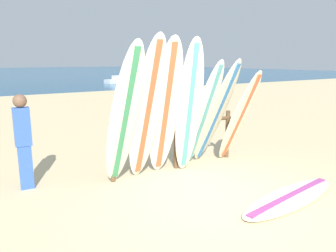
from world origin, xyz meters
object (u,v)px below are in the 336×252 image
object	(u,v)px
small_boat_offshore	(118,80)
surfboard_lying_on_sand	(290,197)
surfboard_leaning_center_right	(204,115)
surfboard_leaning_right	(217,113)
surfboard_rack	(176,135)
surfboard_leaning_far_left	(124,117)
beachgoer_standing	(23,138)
surfboard_leaning_left	(147,111)
surfboard_leaning_center_left	(165,109)
surfboard_leaning_far_right	(239,117)
surfboard_leaning_center	(189,108)

from	to	relation	value
small_boat_offshore	surfboard_lying_on_sand	bearing A→B (deg)	-108.17
surfboard_leaning_center_right	surfboard_leaning_right	bearing A→B (deg)	-0.32
surfboard_rack	surfboard_leaning_right	size ratio (longest dim) A/B	1.30
surfboard_leaning_far_left	beachgoer_standing	size ratio (longest dim) A/B	1.53
surfboard_leaning_left	surfboard_leaning_center_right	distance (m)	1.35
small_boat_offshore	surfboard_leaning_left	bearing A→B (deg)	-112.75
beachgoer_standing	surfboard_leaning_far_left	bearing A→B (deg)	-33.86
surfboard_leaning_center_left	surfboard_leaning_right	distance (m)	1.24
surfboard_leaning_far_right	small_boat_offshore	bearing A→B (deg)	71.91
surfboard_leaning_far_right	surfboard_leaning_left	bearing A→B (deg)	179.53
surfboard_leaning_far_right	small_boat_offshore	world-z (taller)	surfboard_leaning_far_right
surfboard_leaning_far_left	surfboard_leaning_left	distance (m)	0.44
surfboard_leaning_left	beachgoer_standing	distance (m)	2.07
surfboard_leaning_center_right	surfboard_leaning_right	distance (m)	0.33
surfboard_lying_on_sand	small_boat_offshore	bearing A→B (deg)	71.83
surfboard_leaning_center	surfboard_leaning_far_right	xyz separation A→B (m)	(1.26, -0.03, -0.29)
surfboard_leaning_far_left	small_boat_offshore	bearing A→B (deg)	66.37
surfboard_leaning_left	small_boat_offshore	world-z (taller)	surfboard_leaning_left
surfboard_rack	surfboard_leaning_left	xyz separation A→B (m)	(-0.87, -0.40, 0.60)
surfboard_leaning_center_left	surfboard_lying_on_sand	size ratio (longest dim) A/B	1.07
surfboard_leaning_far_left	surfboard_leaning_right	distance (m)	2.11
surfboard_lying_on_sand	small_boat_offshore	xyz separation A→B (m)	(8.21, 25.01, 0.22)
surfboard_rack	surfboard_leaning_left	world-z (taller)	surfboard_leaning_left
surfboard_leaning_center_right	small_boat_offshore	world-z (taller)	surfboard_leaning_center_right
surfboard_leaning_left	surfboard_leaning_center_left	size ratio (longest dim) A/B	1.01
surfboard_leaning_left	surfboard_leaning_center_right	xyz separation A→B (m)	(1.33, 0.13, -0.20)
surfboard_leaning_far_right	surfboard_leaning_center_left	bearing A→B (deg)	175.99
surfboard_leaning_left	small_boat_offshore	bearing A→B (deg)	67.25
surfboard_rack	surfboard_leaning_center_left	distance (m)	0.79
surfboard_leaning_left	small_boat_offshore	size ratio (longest dim) A/B	1.02
surfboard_leaning_far_right	surfboard_leaning_center_right	bearing A→B (deg)	169.55
surfboard_lying_on_sand	surfboard_rack	bearing A→B (deg)	106.79
surfboard_leaning_center	small_boat_offshore	world-z (taller)	surfboard_leaning_center
surfboard_leaning_center_left	surfboard_leaning_center_right	bearing A→B (deg)	1.94
surfboard_leaning_center	surfboard_lying_on_sand	xyz separation A→B (m)	(0.64, -1.80, -1.23)
beachgoer_standing	small_boat_offshore	world-z (taller)	beachgoer_standing
surfboard_leaning_far_right	beachgoer_standing	xyz separation A→B (m)	(-3.97, 0.91, -0.10)
surfboard_lying_on_sand	beachgoer_standing	bearing A→B (deg)	141.37
surfboard_leaning_right	small_boat_offshore	world-z (taller)	surfboard_leaning_right
surfboard_leaning_center_right	surfboard_leaning_far_right	distance (m)	0.84
surfboard_leaning_center_right	beachgoer_standing	bearing A→B (deg)	166.49
surfboard_leaning_left	surfboard_leaning_far_right	size ratio (longest dim) A/B	1.31
surfboard_leaning_center	surfboard_leaning_far_left	bearing A→B (deg)	-177.76
surfboard_leaning_center	surfboard_leaning_far_right	size ratio (longest dim) A/B	1.29
surfboard_rack	surfboard_leaning_center_right	bearing A→B (deg)	-30.13
surfboard_leaning_center_left	beachgoer_standing	distance (m)	2.42
surfboard_leaning_center	beachgoer_standing	size ratio (longest dim) A/B	1.59
surfboard_leaning_center	surfboard_leaning_left	bearing A→B (deg)	-179.26
surfboard_leaning_far_left	surfboard_leaning_far_right	distance (m)	2.60
surfboard_leaning_left	surfboard_leaning_center	xyz separation A→B (m)	(0.89, 0.01, -0.01)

